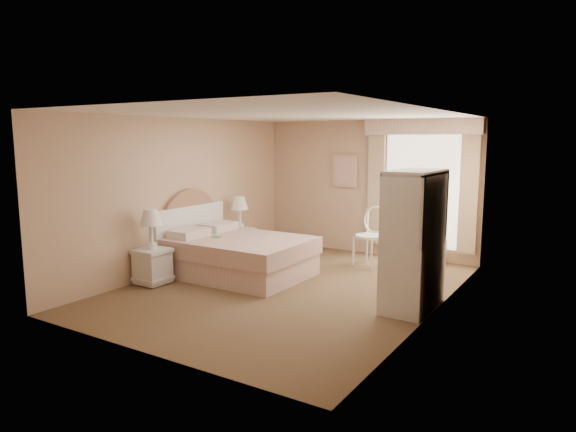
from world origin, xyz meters
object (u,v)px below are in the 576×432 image
Objects in this scene: nightstand_far at (240,234)px; bed at (235,254)px; round_table at (416,240)px; cafe_chair at (372,231)px; armoire at (414,252)px; nightstand_near at (152,257)px.

bed is at bearing -56.11° from nightstand_far.
bed reaches higher than round_table.
cafe_chair reaches higher than round_table.
cafe_chair is (2.30, 0.71, 0.17)m from nightstand_far.
armoire is at bearing -40.69° from cafe_chair.
nightstand_far is 2.42m from cafe_chair.
round_table is at bearing 44.94° from nightstand_near.
nightstand_far is 1.08× the size of cafe_chair.
nightstand_near reaches higher than cafe_chair.
armoire is at bearing -1.31° from bed.
nightstand_near is at bearing -123.57° from bed.
nightstand_far is (-0.00, 2.15, -0.01)m from nightstand_near.
cafe_chair is at bearing 17.05° from nightstand_far.
bed is at bearing -118.65° from cafe_chair.
cafe_chair is at bearing 48.23° from bed.
cafe_chair is 2.29m from armoire.
cafe_chair is (2.30, 2.86, 0.17)m from nightstand_near.
armoire reaches higher than bed.
nightstand_far reaches higher than round_table.
nightstand_far reaches higher than cafe_chair.
armoire is (1.35, -1.84, 0.15)m from cafe_chair.
nightstand_near is 1.53× the size of round_table.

